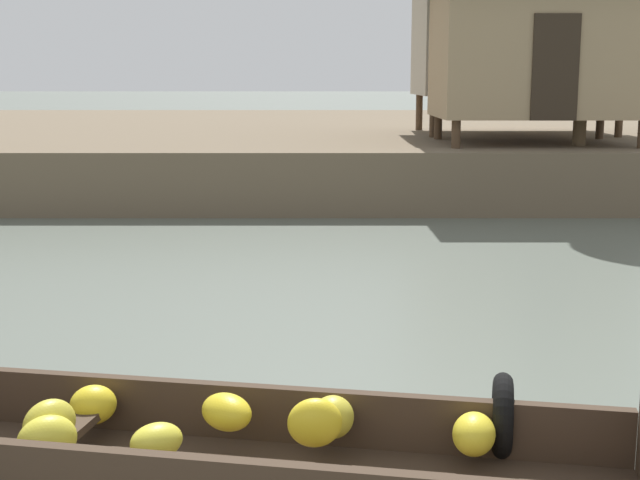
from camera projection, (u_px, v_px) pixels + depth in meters
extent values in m
plane|color=#596056|center=(265.00, 264.00, 11.06)|extent=(300.00, 300.00, 0.00)
cube|color=brown|center=(297.00, 143.00, 24.43)|extent=(160.00, 20.00, 1.09)
cube|color=#3D2D21|center=(254.00, 412.00, 5.39)|extent=(4.44, 0.90, 0.34)
cube|color=#3D2D21|center=(69.00, 430.00, 5.06)|extent=(0.38, 1.03, 0.05)
torus|color=black|center=(505.00, 416.00, 5.22)|extent=(0.21, 0.53, 0.52)
ellipsoid|color=yellow|center=(230.00, 412.00, 5.06)|extent=(0.41, 0.40, 0.21)
ellipsoid|color=gold|center=(336.00, 417.00, 5.10)|extent=(0.35, 0.35, 0.25)
ellipsoid|color=yellow|center=(160.00, 441.00, 4.72)|extent=(0.36, 0.34, 0.20)
ellipsoid|color=gold|center=(53.00, 424.00, 4.87)|extent=(0.36, 0.37, 0.28)
ellipsoid|color=yellow|center=(96.00, 404.00, 5.35)|extent=(0.36, 0.33, 0.24)
ellipsoid|color=yellow|center=(318.00, 423.00, 4.84)|extent=(0.32, 0.22, 0.28)
ellipsoid|color=yellow|center=(477.00, 434.00, 4.94)|extent=(0.31, 0.36, 0.24)
ellipsoid|color=yellow|center=(51.00, 440.00, 4.75)|extent=(0.39, 0.36, 0.27)
cylinder|color=#4C3826|center=(459.00, 134.00, 15.41)|extent=(0.16, 0.16, 0.50)
cylinder|color=#4C3826|center=(441.00, 127.00, 17.75)|extent=(0.16, 0.16, 0.50)
cylinder|color=#4C3826|center=(604.00, 127.00, 17.74)|extent=(0.16, 0.16, 0.50)
cube|color=#9E8460|center=(540.00, 51.00, 16.31)|extent=(3.67, 2.77, 2.44)
cube|color=#2D2319|center=(559.00, 67.00, 14.98)|extent=(0.80, 0.04, 1.80)
cylinder|color=#4C3826|center=(437.00, 117.00, 18.30)|extent=(0.16, 0.16, 0.85)
cylinder|color=#4C3826|center=(623.00, 117.00, 18.28)|extent=(0.16, 0.16, 0.85)
cylinder|color=#4C3826|center=(423.00, 112.00, 20.90)|extent=(0.16, 0.16, 0.85)
cylinder|color=#4C3826|center=(586.00, 112.00, 20.89)|extent=(0.16, 0.16, 0.85)
cube|color=#B2A893|center=(519.00, 32.00, 19.27)|extent=(4.28, 3.05, 2.73)
cube|color=#2D2319|center=(535.00, 51.00, 17.83)|extent=(0.80, 0.04, 1.80)
cylinder|color=brown|center=(590.00, 10.00, 15.70)|extent=(0.24, 0.24, 4.84)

